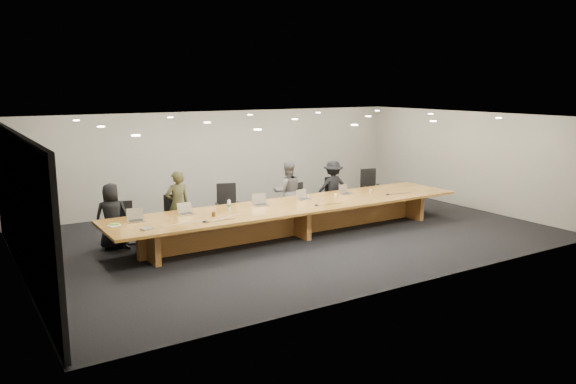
% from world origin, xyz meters
% --- Properties ---
extents(ground, '(12.00, 12.00, 0.00)m').
position_xyz_m(ground, '(0.00, 0.00, 0.00)').
color(ground, black).
rests_on(ground, ground).
extents(back_wall, '(12.00, 0.02, 2.80)m').
position_xyz_m(back_wall, '(0.00, 4.00, 1.40)').
color(back_wall, beige).
rests_on(back_wall, ground).
extents(left_wall_panel, '(0.08, 7.84, 2.74)m').
position_xyz_m(left_wall_panel, '(-5.94, 0.00, 1.37)').
color(left_wall_panel, black).
rests_on(left_wall_panel, ground).
extents(conference_table, '(9.00, 1.80, 0.75)m').
position_xyz_m(conference_table, '(0.00, 0.00, 0.52)').
color(conference_table, brown).
rests_on(conference_table, ground).
extents(chair_far_left, '(0.64, 0.64, 1.01)m').
position_xyz_m(chair_far_left, '(-3.75, 1.20, 0.51)').
color(chair_far_left, black).
rests_on(chair_far_left, ground).
extents(chair_left, '(0.65, 0.65, 1.02)m').
position_xyz_m(chair_left, '(-2.53, 1.33, 0.51)').
color(chair_left, black).
rests_on(chair_left, ground).
extents(chair_mid_left, '(0.73, 0.73, 1.16)m').
position_xyz_m(chair_mid_left, '(-1.13, 1.31, 0.58)').
color(chair_mid_left, black).
rests_on(chair_mid_left, ground).
extents(chair_mid_right, '(0.61, 0.61, 1.00)m').
position_xyz_m(chair_mid_right, '(1.01, 1.20, 0.50)').
color(chair_mid_right, black).
rests_on(chair_mid_right, ground).
extents(chair_right, '(0.56, 0.56, 1.06)m').
position_xyz_m(chair_right, '(2.12, 1.21, 0.53)').
color(chair_right, black).
rests_on(chair_right, ground).
extents(chair_far_right, '(0.69, 0.69, 1.16)m').
position_xyz_m(chair_far_right, '(3.51, 1.31, 0.58)').
color(chair_far_right, black).
rests_on(chair_far_right, ground).
extents(person_a, '(0.80, 0.61, 1.46)m').
position_xyz_m(person_a, '(-4.00, 1.18, 0.73)').
color(person_a, black).
rests_on(person_a, ground).
extents(person_b, '(0.61, 0.42, 1.61)m').
position_xyz_m(person_b, '(-2.47, 1.20, 0.81)').
color(person_b, '#34331C').
rests_on(person_b, ground).
extents(person_c, '(0.93, 0.82, 1.60)m').
position_xyz_m(person_c, '(0.57, 1.24, 0.80)').
color(person_c, '#505052').
rests_on(person_c, ground).
extents(person_d, '(1.10, 0.85, 1.50)m').
position_xyz_m(person_d, '(2.06, 1.26, 0.75)').
color(person_d, black).
rests_on(person_d, ground).
extents(laptop_a, '(0.38, 0.31, 0.27)m').
position_xyz_m(laptop_a, '(-3.73, 0.32, 0.89)').
color(laptop_a, tan).
rests_on(laptop_a, conference_table).
extents(laptop_b, '(0.34, 0.25, 0.26)m').
position_xyz_m(laptop_b, '(-2.58, 0.37, 0.88)').
color(laptop_b, '#C3B595').
rests_on(laptop_b, conference_table).
extents(laptop_c, '(0.39, 0.30, 0.28)m').
position_xyz_m(laptop_c, '(-0.74, 0.32, 0.89)').
color(laptop_c, tan).
rests_on(laptop_c, conference_table).
extents(laptop_d, '(0.36, 0.29, 0.26)m').
position_xyz_m(laptop_d, '(0.51, 0.33, 0.88)').
color(laptop_d, '#BFB292').
rests_on(laptop_d, conference_table).
extents(laptop_e, '(0.37, 0.31, 0.25)m').
position_xyz_m(laptop_e, '(1.84, 0.35, 0.88)').
color(laptop_e, tan).
rests_on(laptop_e, conference_table).
extents(water_bottle, '(0.08, 0.08, 0.24)m').
position_xyz_m(water_bottle, '(-1.64, 0.19, 0.87)').
color(water_bottle, silver).
rests_on(water_bottle, conference_table).
extents(amber_mug, '(0.10, 0.10, 0.11)m').
position_xyz_m(amber_mug, '(-2.16, -0.12, 0.80)').
color(amber_mug, brown).
rests_on(amber_mug, conference_table).
extents(paper_cup_near, '(0.07, 0.07, 0.08)m').
position_xyz_m(paper_cup_near, '(1.36, 0.19, 0.79)').
color(paper_cup_near, white).
rests_on(paper_cup_near, conference_table).
extents(paper_cup_far, '(0.07, 0.07, 0.08)m').
position_xyz_m(paper_cup_far, '(2.52, 0.20, 0.79)').
color(paper_cup_far, silver).
rests_on(paper_cup_far, conference_table).
extents(notepad, '(0.29, 0.26, 0.01)m').
position_xyz_m(notepad, '(-4.22, 0.20, 0.76)').
color(notepad, silver).
rests_on(notepad, conference_table).
extents(lime_gadget, '(0.20, 0.15, 0.03)m').
position_xyz_m(lime_gadget, '(-4.21, 0.21, 0.78)').
color(lime_gadget, '#61D438').
rests_on(lime_gadget, notepad).
extents(av_box, '(0.26, 0.23, 0.03)m').
position_xyz_m(av_box, '(-3.75, -0.44, 0.77)').
color(av_box, '#ACABB0').
rests_on(av_box, conference_table).
extents(mic_left, '(0.15, 0.15, 0.03)m').
position_xyz_m(mic_left, '(-2.54, -0.50, 0.77)').
color(mic_left, black).
rests_on(mic_left, conference_table).
extents(mic_center, '(0.15, 0.15, 0.03)m').
position_xyz_m(mic_center, '(0.36, -0.40, 0.77)').
color(mic_center, black).
rests_on(mic_center, conference_table).
extents(mic_right, '(0.17, 0.17, 0.03)m').
position_xyz_m(mic_right, '(2.68, -0.29, 0.77)').
color(mic_right, black).
rests_on(mic_right, conference_table).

